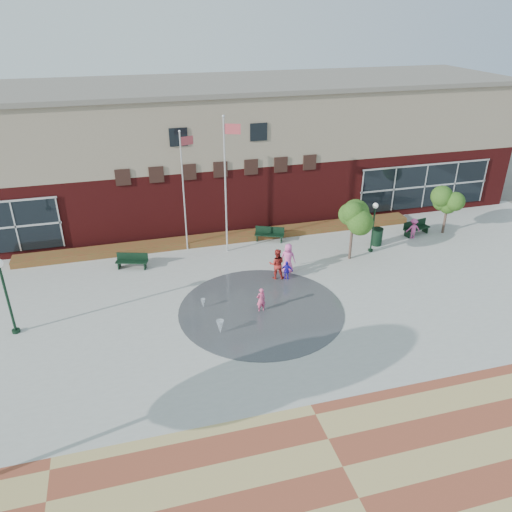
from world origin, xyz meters
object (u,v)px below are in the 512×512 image
object	(u,v)px
flagpole_left	(184,186)
child_splash	(261,300)
bench_left	(132,264)
flagpole_right	(226,179)
trash_can	(377,237)

from	to	relation	value
flagpole_left	child_splash	xyz separation A→B (m)	(2.51, -8.09, -3.54)
flagpole_left	bench_left	world-z (taller)	flagpole_left
flagpole_right	child_splash	distance (m)	8.23
flagpole_right	trash_can	xyz separation A→B (m)	(9.43, -1.67, -4.13)
flagpole_right	trash_can	distance (m)	10.43
flagpole_left	trash_can	xyz separation A→B (m)	(11.82, -2.60, -3.61)
trash_can	child_splash	xyz separation A→B (m)	(-9.32, -5.49, 0.08)
flagpole_left	flagpole_right	world-z (taller)	flagpole_right
flagpole_right	bench_left	bearing A→B (deg)	-150.71
bench_left	child_splash	xyz separation A→B (m)	(6.04, -6.40, 0.36)
trash_can	child_splash	size ratio (longest dim) A/B	0.87
bench_left	trash_can	bearing A→B (deg)	14.36
trash_can	child_splash	bearing A→B (deg)	-149.49
flagpole_right	child_splash	world-z (taller)	flagpole_right
flagpole_right	bench_left	xyz separation A→B (m)	(-5.92, -0.76, -4.42)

